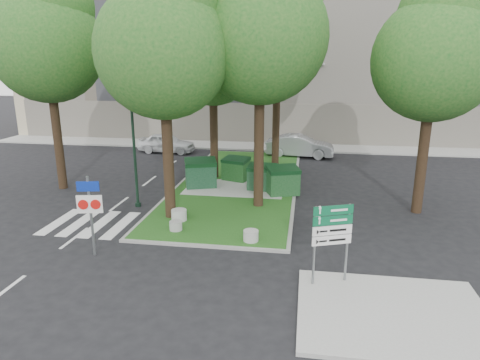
% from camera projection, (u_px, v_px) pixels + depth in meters
% --- Properties ---
extents(ground, '(120.00, 120.00, 0.00)m').
position_uv_depth(ground, '(190.00, 245.00, 15.55)').
color(ground, black).
rests_on(ground, ground).
extents(median_island, '(6.00, 16.00, 0.12)m').
position_uv_depth(median_island, '(238.00, 184.00, 23.07)').
color(median_island, '#1E4C15').
rests_on(median_island, ground).
extents(median_kerb, '(6.30, 16.30, 0.10)m').
position_uv_depth(median_kerb, '(238.00, 184.00, 23.07)').
color(median_kerb, gray).
rests_on(median_kerb, ground).
extents(sidewalk_corner, '(5.00, 4.00, 0.12)m').
position_uv_depth(sidewalk_corner, '(394.00, 314.00, 11.24)').
color(sidewalk_corner, '#999993').
rests_on(sidewalk_corner, ground).
extents(building_sidewalk, '(42.00, 3.00, 0.12)m').
position_uv_depth(building_sidewalk, '(253.00, 146.00, 33.13)').
color(building_sidewalk, '#999993').
rests_on(building_sidewalk, ground).
extents(zebra_crossing, '(5.00, 3.00, 0.01)m').
position_uv_depth(zebra_crossing, '(111.00, 224.00, 17.53)').
color(zebra_crossing, silver).
rests_on(zebra_crossing, ground).
extents(apartment_building, '(41.00, 12.00, 16.00)m').
position_uv_depth(apartment_building, '(264.00, 42.00, 38.10)').
color(apartment_building, '#C1B291').
rests_on(apartment_building, ground).
extents(tree_median_near_left, '(5.20, 5.20, 10.53)m').
position_uv_depth(tree_median_near_left, '(165.00, 38.00, 16.21)').
color(tree_median_near_left, black).
rests_on(tree_median_near_left, ground).
extents(tree_median_near_right, '(5.60, 5.60, 11.46)m').
position_uv_depth(tree_median_near_right, '(263.00, 22.00, 17.41)').
color(tree_median_near_right, black).
rests_on(tree_median_near_right, ground).
extents(tree_median_mid, '(4.80, 4.80, 9.99)m').
position_uv_depth(tree_median_mid, '(214.00, 51.00, 22.40)').
color(tree_median_mid, black).
rests_on(tree_median_mid, ground).
extents(tree_median_far, '(5.80, 5.80, 11.93)m').
position_uv_depth(tree_median_far, '(280.00, 27.00, 24.42)').
color(tree_median_far, black).
rests_on(tree_median_far, ground).
extents(tree_street_left, '(5.40, 5.40, 11.00)m').
position_uv_depth(tree_street_left, '(48.00, 35.00, 20.48)').
color(tree_street_left, black).
rests_on(tree_street_left, ground).
extents(tree_street_right, '(5.00, 5.00, 10.06)m').
position_uv_depth(tree_street_right, '(437.00, 48.00, 17.12)').
color(tree_street_right, black).
rests_on(tree_street_right, ground).
extents(dumpster_a, '(1.88, 1.58, 1.49)m').
position_uv_depth(dumpster_a, '(201.00, 173.00, 22.18)').
color(dumpster_a, '#0D331B').
rests_on(dumpster_a, median_island).
extents(dumpster_b, '(1.63, 1.37, 1.29)m').
position_uv_depth(dumpster_b, '(236.00, 169.00, 23.44)').
color(dumpster_b, '#123E13').
rests_on(dumpster_b, median_island).
extents(dumpster_c, '(1.51, 1.14, 1.31)m').
position_uv_depth(dumpster_c, '(262.00, 177.00, 21.73)').
color(dumpster_c, black).
rests_on(dumpster_c, median_island).
extents(dumpster_d, '(1.79, 1.52, 1.41)m').
position_uv_depth(dumpster_d, '(283.00, 181.00, 20.97)').
color(dumpster_d, '#123B17').
rests_on(dumpster_d, median_island).
extents(bollard_left, '(0.50, 0.50, 0.35)m').
position_uv_depth(bollard_left, '(176.00, 226.00, 16.62)').
color(bollard_left, gray).
rests_on(bollard_left, median_island).
extents(bollard_right, '(0.56, 0.56, 0.40)m').
position_uv_depth(bollard_right, '(251.00, 236.00, 15.62)').
color(bollard_right, '#A1A19C').
rests_on(bollard_right, median_island).
extents(bollard_mid, '(0.63, 0.63, 0.45)m').
position_uv_depth(bollard_mid, '(179.00, 215.00, 17.63)').
color(bollard_mid, '#ADAEA8').
rests_on(bollard_mid, median_island).
extents(litter_bin, '(0.37, 0.37, 0.66)m').
position_uv_depth(litter_bin, '(289.00, 176.00, 23.22)').
color(litter_bin, gold).
rests_on(litter_bin, median_island).
extents(street_lamp, '(0.39, 0.39, 4.91)m').
position_uv_depth(street_lamp, '(134.00, 140.00, 18.88)').
color(street_lamp, black).
rests_on(street_lamp, ground).
extents(traffic_sign_pole, '(0.84, 0.21, 2.83)m').
position_uv_depth(traffic_sign_pole, '(90.00, 205.00, 14.31)').
color(traffic_sign_pole, slate).
rests_on(traffic_sign_pole, ground).
extents(directional_sign, '(1.14, 0.47, 2.42)m').
position_uv_depth(directional_sign, '(332.00, 232.00, 12.35)').
color(directional_sign, slate).
rests_on(directional_sign, sidewalk_corner).
extents(car_white, '(4.17, 1.86, 1.39)m').
position_uv_depth(car_white, '(166.00, 143.00, 30.98)').
color(car_white, silver).
rests_on(car_white, ground).
extents(car_silver, '(4.76, 1.94, 1.53)m').
position_uv_depth(car_silver, '(300.00, 146.00, 29.55)').
color(car_silver, gray).
rests_on(car_silver, ground).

